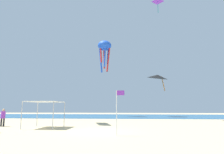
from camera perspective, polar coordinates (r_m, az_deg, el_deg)
The scene contains 8 objects.
ground at distance 16.46m, azimuth -4.21°, elevation -16.29°, with size 110.00×110.00×0.10m, color #D1BA8C.
ocean_strip at distance 45.20m, azimuth 1.60°, elevation -11.70°, with size 110.00×22.44×0.03m, color #28608C.
canopy_tent at distance 20.24m, azimuth -19.54°, elevation -7.34°, with size 3.07×3.15×2.59m.
person_leftmost at distance 23.54m, azimuth -30.06°, elevation -10.17°, with size 0.49×0.44×1.86m.
banner_flag at distance 13.87m, azimuth 1.70°, elevation -9.27°, with size 0.61×0.06×3.23m.
kite_delta_black at distance 42.93m, azimuth 13.55°, elevation 0.12°, with size 6.33×6.33×3.94m.
kite_octopus_blue at distance 44.52m, azimuth -2.27°, elevation 8.97°, with size 4.44×4.44×7.43m.
kite_diamond_purple at distance 36.47m, azimuth 13.65°, elevation 21.14°, with size 2.21×2.21×2.18m.
Camera 1 is at (2.51, -16.14, 1.99)m, focal length 30.26 mm.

